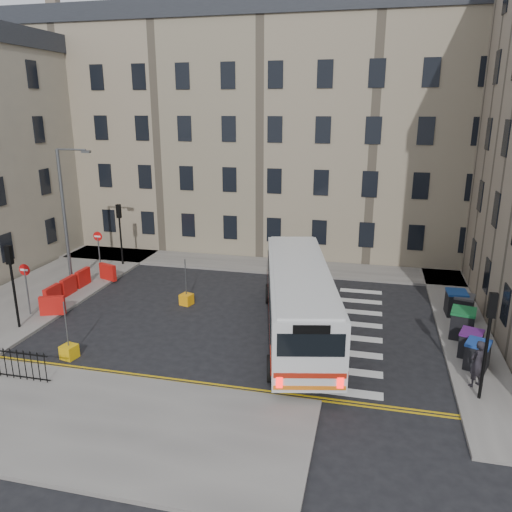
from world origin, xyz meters
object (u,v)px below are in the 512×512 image
at_px(wheelie_bin_c, 462,323).
at_px(wheelie_bin_b, 471,344).
at_px(wheelie_bin_e, 456,303).
at_px(bollard_chevron, 69,352).
at_px(streetlamp, 64,216).
at_px(wheelie_bin_a, 477,355).
at_px(bollard_yellow, 187,299).
at_px(wheelie_bin_d, 464,306).
at_px(pedestrian, 477,364).
at_px(bus, 299,298).

bearing_deg(wheelie_bin_c, wheelie_bin_b, -75.40).
relative_size(wheelie_bin_c, wheelie_bin_e, 1.12).
bearing_deg(bollard_chevron, streetlamp, 122.21).
xyz_separation_m(wheelie_bin_a, bollard_yellow, (-14.13, 4.06, -0.42)).
height_order(wheelie_bin_b, wheelie_bin_c, wheelie_bin_c).
distance_m(streetlamp, wheelie_bin_b, 22.47).
distance_m(streetlamp, wheelie_bin_d, 22.45).
height_order(wheelie_bin_e, bollard_chevron, wheelie_bin_e).
xyz_separation_m(wheelie_bin_b, pedestrian, (-0.22, -2.54, 0.38)).
xyz_separation_m(bus, wheelie_bin_b, (7.53, -0.69, -1.17)).
bearing_deg(bollard_yellow, streetlamp, 172.12).
height_order(bus, wheelie_bin_d, bus).
relative_size(wheelie_bin_d, bollard_yellow, 2.11).
height_order(wheelie_bin_b, wheelie_bin_e, wheelie_bin_e).
relative_size(bus, wheelie_bin_d, 9.66).
xyz_separation_m(wheelie_bin_a, wheelie_bin_b, (-0.08, 1.03, -0.01)).
relative_size(wheelie_bin_d, pedestrian, 0.67).
height_order(wheelie_bin_b, pedestrian, pedestrian).
height_order(streetlamp, wheelie_bin_a, streetlamp).
relative_size(wheelie_bin_b, wheelie_bin_e, 0.99).
relative_size(streetlamp, wheelie_bin_c, 5.77).
bearing_deg(bus, wheelie_bin_a, -25.30).
relative_size(wheelie_bin_a, pedestrian, 0.68).
xyz_separation_m(wheelie_bin_b, wheelie_bin_c, (-0.06, 1.88, 0.11)).
xyz_separation_m(wheelie_bin_b, wheelie_bin_e, (0.03, 4.59, 0.07)).
xyz_separation_m(wheelie_bin_e, pedestrian, (-0.25, -7.13, 0.31)).
bearing_deg(wheelie_bin_a, wheelie_bin_b, 115.39).
xyz_separation_m(wheelie_bin_b, bollard_chevron, (-16.76, -3.90, -0.42)).
xyz_separation_m(wheelie_bin_d, bollard_chevron, (-17.12, -8.18, -0.44)).
distance_m(pedestrian, bollard_yellow, 14.92).
distance_m(streetlamp, bus, 14.87).
bearing_deg(bus, wheelie_bin_c, -3.48).
relative_size(wheelie_bin_c, bollard_yellow, 2.35).
bearing_deg(wheelie_bin_a, bollard_chevron, -149.37).
xyz_separation_m(bus, wheelie_bin_d, (7.89, 3.60, -1.14)).
distance_m(bus, wheelie_bin_e, 8.58).
bearing_deg(wheelie_bin_a, pedestrian, -80.34).
bearing_deg(streetlamp, wheelie_bin_e, 1.29).
distance_m(wheelie_bin_c, bollard_yellow, 14.04).
xyz_separation_m(wheelie_bin_e, bollard_chevron, (-16.78, -8.49, -0.48)).
xyz_separation_m(streetlamp, wheelie_bin_b, (21.80, -4.10, -3.62)).
distance_m(streetlamp, wheelie_bin_e, 22.12).
bearing_deg(streetlamp, pedestrian, -17.10).
xyz_separation_m(bus, wheelie_bin_a, (7.61, -1.72, -1.16)).
height_order(bus, pedestrian, bus).
height_order(wheelie_bin_c, bollard_chevron, wheelie_bin_c).
bearing_deg(wheelie_bin_a, wheelie_bin_d, 107.96).
bearing_deg(wheelie_bin_d, wheelie_bin_c, -84.49).
distance_m(wheelie_bin_c, wheelie_bin_d, 2.44).
height_order(wheelie_bin_e, bollard_yellow, wheelie_bin_e).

